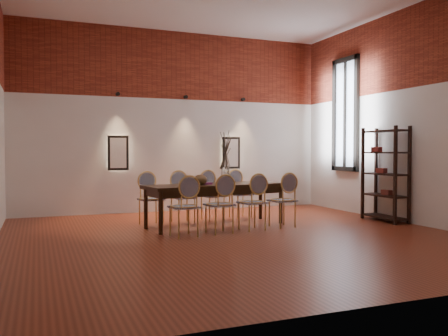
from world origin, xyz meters
name	(u,v)px	position (x,y,z in m)	size (l,w,h in m)	color
floor	(238,237)	(0.00, 0.00, -0.01)	(7.00, 7.00, 0.02)	maroon
wall_back	(176,122)	(0.00, 3.55, 2.00)	(7.00, 0.10, 4.00)	silver
wall_front	(402,73)	(0.00, -3.55, 2.00)	(7.00, 0.10, 4.00)	silver
wall_right	(416,115)	(3.55, 0.00, 2.00)	(0.10, 7.00, 4.00)	silver
brick_band_back	(176,65)	(0.00, 3.48, 3.25)	(7.00, 0.02, 1.50)	maroon
brick_band_right	(414,46)	(3.48, 0.00, 3.25)	(0.02, 7.00, 1.50)	maroon
niche_left	(118,153)	(-1.30, 3.45, 1.30)	(0.36, 0.06, 0.66)	#FFEAC6
niche_right	(231,153)	(1.30, 3.45, 1.30)	(0.36, 0.06, 0.66)	#FFEAC6
spot_fixture_left	(118,94)	(-1.30, 3.42, 2.55)	(0.08, 0.08, 0.10)	black
spot_fixture_mid	(186,97)	(0.20, 3.42, 2.55)	(0.08, 0.08, 0.10)	black
spot_fixture_right	(243,99)	(1.60, 3.42, 2.55)	(0.08, 0.08, 0.10)	black
window_glass	(346,114)	(3.46, 2.00, 2.15)	(0.02, 0.78, 2.38)	silver
window_frame	(345,114)	(3.44, 2.00, 2.15)	(0.08, 0.90, 2.50)	black
window_mullion	(345,114)	(3.44, 2.00, 2.15)	(0.06, 0.06, 2.40)	black
dining_table	(216,205)	(0.06, 1.13, 0.38)	(2.55, 0.82, 0.75)	#321B0C
chair_near_a	(184,207)	(-0.79, 0.31, 0.47)	(0.44, 0.44, 0.94)	tan
chair_near_b	(219,204)	(-0.16, 0.40, 0.47)	(0.44, 0.44, 0.94)	tan
chair_near_c	(252,202)	(0.48, 0.50, 0.47)	(0.44, 0.44, 0.94)	tan
chair_near_d	(282,200)	(1.11, 0.59, 0.47)	(0.44, 0.44, 0.94)	tan
chair_far_a	(151,199)	(-0.99, 1.67, 0.47)	(0.44, 0.44, 0.94)	tan
chair_far_b	(183,197)	(-0.36, 1.77, 0.47)	(0.44, 0.44, 0.94)	tan
chair_far_c	(213,196)	(0.27, 1.86, 0.47)	(0.44, 0.44, 0.94)	tan
chair_far_d	(241,194)	(0.90, 1.96, 0.47)	(0.44, 0.44, 0.94)	tan
vase	(225,175)	(0.25, 1.16, 0.90)	(0.14, 0.14, 0.30)	silver
dried_branches	(225,150)	(0.25, 1.16, 1.35)	(0.50, 0.50, 0.70)	#483B2E
bowl	(200,180)	(-0.27, 1.03, 0.84)	(0.24, 0.24, 0.18)	brown
book	(203,184)	(-0.18, 1.13, 0.77)	(0.26, 0.18, 0.03)	#8E2A70
shelving_rack	(385,174)	(3.28, 0.50, 0.90)	(0.38, 1.00, 1.80)	black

